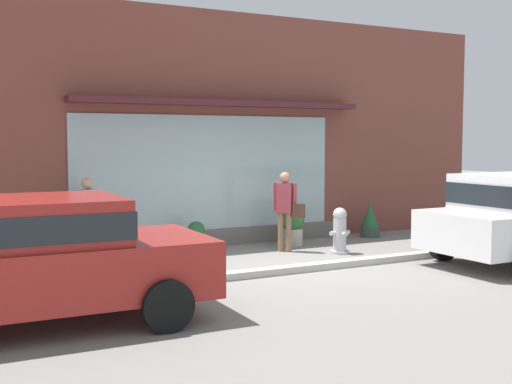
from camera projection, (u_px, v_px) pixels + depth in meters
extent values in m
plane|color=gray|center=(293.00, 270.00, 11.30)|extent=(60.00, 60.00, 0.00)
cube|color=#B2B2AD|center=(299.00, 269.00, 11.12)|extent=(14.00, 0.24, 0.12)
cube|color=brown|center=(216.00, 129.00, 13.92)|extent=(14.00, 0.36, 4.96)
cube|color=#9EB7BC|center=(209.00, 176.00, 13.70)|extent=(5.83, 0.03, 2.56)
cube|color=#4C1E23|center=(223.00, 103.00, 13.57)|extent=(6.43, 0.56, 0.12)
cube|color=#605E59|center=(221.00, 237.00, 13.91)|extent=(6.23, 0.20, 0.36)
cylinder|color=#B2B2B7|center=(339.00, 252.00, 12.92)|extent=(0.39, 0.39, 0.06)
cylinder|color=#B2B2B7|center=(340.00, 234.00, 12.89)|extent=(0.26, 0.26, 0.64)
sphere|color=#B2B2B7|center=(340.00, 214.00, 12.86)|extent=(0.28, 0.28, 0.28)
cylinder|color=#B2B2B7|center=(333.00, 233.00, 12.81)|extent=(0.10, 0.09, 0.09)
cylinder|color=#B2B2B7|center=(347.00, 232.00, 12.97)|extent=(0.10, 0.09, 0.09)
cylinder|color=#B2B2B7|center=(345.00, 234.00, 12.74)|extent=(0.09, 0.10, 0.09)
cylinder|color=brown|center=(289.00, 232.00, 13.08)|extent=(0.12, 0.12, 0.79)
cylinder|color=brown|center=(281.00, 232.00, 13.14)|extent=(0.12, 0.12, 0.79)
cube|color=#8E333D|center=(285.00, 198.00, 13.05)|extent=(0.36, 0.37, 0.60)
sphere|color=#A37556|center=(285.00, 177.00, 13.02)|extent=(0.22, 0.22, 0.22)
cylinder|color=#8E333D|center=(295.00, 197.00, 12.98)|extent=(0.08, 0.08, 0.57)
cylinder|color=#8E333D|center=(275.00, 197.00, 13.12)|extent=(0.08, 0.08, 0.57)
cube|color=#472D1E|center=(299.00, 211.00, 12.96)|extent=(0.24, 0.24, 0.28)
cylinder|color=#9E9384|center=(90.00, 241.00, 12.05)|extent=(0.12, 0.12, 0.78)
cylinder|color=#9E9384|center=(87.00, 242.00, 11.91)|extent=(0.12, 0.12, 0.78)
cube|color=#9E9384|center=(88.00, 205.00, 11.93)|extent=(0.32, 0.34, 0.58)
sphere|color=tan|center=(87.00, 183.00, 11.89)|extent=(0.21, 0.21, 0.21)
cylinder|color=#9E9384|center=(91.00, 203.00, 12.11)|extent=(0.08, 0.08, 0.55)
cylinder|color=#9E9384|center=(84.00, 205.00, 11.74)|extent=(0.08, 0.08, 0.55)
cube|color=maroon|center=(44.00, 271.00, 7.89)|extent=(4.05, 1.96, 0.71)
cube|color=maroon|center=(25.00, 223.00, 7.76)|extent=(2.25, 1.77, 0.59)
cube|color=#1E2328|center=(25.00, 223.00, 7.76)|extent=(2.29, 1.79, 0.32)
cylinder|color=black|center=(124.00, 276.00, 9.33)|extent=(0.63, 0.19, 0.63)
cylinder|color=black|center=(168.00, 306.00, 7.63)|extent=(0.63, 0.19, 0.63)
cylinder|color=black|center=(444.00, 244.00, 12.17)|extent=(0.63, 0.18, 0.63)
cylinder|color=#B7B2A3|center=(292.00, 237.00, 13.93)|extent=(0.44, 0.44, 0.36)
sphere|color=#2D6B33|center=(292.00, 220.00, 13.91)|extent=(0.51, 0.51, 0.51)
sphere|color=orange|center=(287.00, 216.00, 13.90)|extent=(0.14, 0.14, 0.14)
sphere|color=#E5C64C|center=(290.00, 214.00, 13.82)|extent=(0.14, 0.14, 0.14)
sphere|color=orange|center=(292.00, 218.00, 13.73)|extent=(0.14, 0.14, 0.14)
cylinder|color=#B7B2A3|center=(196.00, 245.00, 12.97)|extent=(0.24, 0.24, 0.31)
sphere|color=#23562D|center=(196.00, 230.00, 12.95)|extent=(0.36, 0.36, 0.36)
cylinder|color=#33473D|center=(370.00, 231.00, 15.10)|extent=(0.43, 0.43, 0.26)
cone|color=#23562D|center=(370.00, 214.00, 15.07)|extent=(0.39, 0.39, 0.55)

